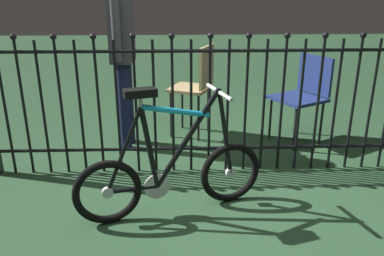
{
  "coord_description": "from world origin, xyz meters",
  "views": [
    {
      "loc": [
        -0.24,
        -2.36,
        1.49
      ],
      "look_at": [
        -0.14,
        0.2,
        0.55
      ],
      "focal_mm": 37.11,
      "sensor_mm": 36.0,
      "label": 1
    }
  ],
  "objects": [
    {
      "name": "iron_fence",
      "position": [
        -0.06,
        0.68,
        0.6
      ],
      "size": [
        3.56,
        0.07,
        1.2
      ],
      "color": "black",
      "rests_on": "ground"
    },
    {
      "name": "person_visitor",
      "position": [
        -0.73,
        1.25,
        0.97
      ],
      "size": [
        0.22,
        0.47,
        1.63
      ],
      "color": "#191E3F",
      "rests_on": "ground"
    },
    {
      "name": "ground_plane",
      "position": [
        0.0,
        0.0,
        0.0
      ],
      "size": [
        20.0,
        20.0,
        0.0
      ],
      "primitive_type": "plane",
      "color": "#294B2E"
    },
    {
      "name": "chair_navy",
      "position": [
        0.99,
        1.32,
        0.51
      ],
      "size": [
        0.58,
        0.58,
        0.84
      ],
      "color": "black",
      "rests_on": "ground"
    },
    {
      "name": "bicycle",
      "position": [
        -0.29,
        0.03,
        0.3
      ],
      "size": [
        1.27,
        0.5,
        0.89
      ],
      "color": "black",
      "rests_on": "ground"
    },
    {
      "name": "chair_tan",
      "position": [
        -0.04,
        1.49,
        0.57
      ],
      "size": [
        0.49,
        0.48,
        0.92
      ],
      "color": "black",
      "rests_on": "ground"
    }
  ]
}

